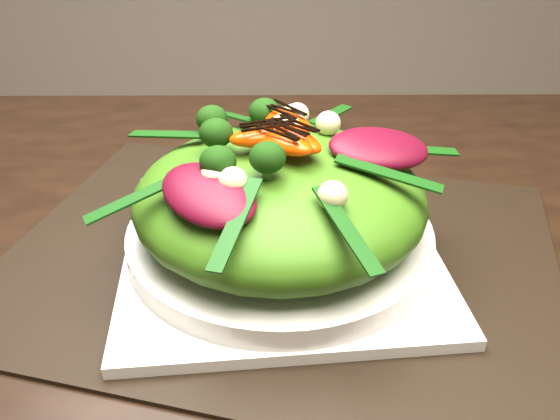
{
  "coord_description": "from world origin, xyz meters",
  "views": [
    {
      "loc": [
        -0.09,
        -0.34,
        1.05
      ],
      "look_at": [
        -0.09,
        0.07,
        0.8
      ],
      "focal_mm": 38.0,
      "sensor_mm": 36.0,
      "label": 1
    }
  ],
  "objects_px": {
    "placemat": "(280,255)",
    "orange_segment": "(257,130)",
    "salad_bowl": "(280,235)",
    "dining_table": "(393,329)",
    "lettuce_mound": "(280,197)",
    "plate_base": "(280,249)"
  },
  "relations": [
    {
      "from": "placemat",
      "to": "orange_segment",
      "type": "height_order",
      "value": "orange_segment"
    },
    {
      "from": "placemat",
      "to": "salad_bowl",
      "type": "relative_size",
      "value": 1.81
    },
    {
      "from": "dining_table",
      "to": "placemat",
      "type": "distance_m",
      "value": 0.11
    },
    {
      "from": "lettuce_mound",
      "to": "orange_segment",
      "type": "relative_size",
      "value": 4.08
    },
    {
      "from": "dining_table",
      "to": "plate_base",
      "type": "distance_m",
      "value": 0.11
    },
    {
      "from": "orange_segment",
      "to": "lettuce_mound",
      "type": "bearing_deg",
      "value": -54.56
    },
    {
      "from": "salad_bowl",
      "to": "orange_segment",
      "type": "distance_m",
      "value": 0.09
    },
    {
      "from": "plate_base",
      "to": "placemat",
      "type": "bearing_deg",
      "value": 90.0
    },
    {
      "from": "placemat",
      "to": "dining_table",
      "type": "bearing_deg",
      "value": -37.57
    },
    {
      "from": "dining_table",
      "to": "placemat",
      "type": "height_order",
      "value": "dining_table"
    },
    {
      "from": "dining_table",
      "to": "orange_segment",
      "type": "distance_m",
      "value": 0.19
    },
    {
      "from": "lettuce_mound",
      "to": "orange_segment",
      "type": "xyz_separation_m",
      "value": [
        -0.02,
        0.03,
        0.05
      ]
    },
    {
      "from": "placemat",
      "to": "lettuce_mound",
      "type": "distance_m",
      "value": 0.06
    },
    {
      "from": "dining_table",
      "to": "placemat",
      "type": "xyz_separation_m",
      "value": [
        -0.09,
        0.07,
        0.02
      ]
    },
    {
      "from": "salad_bowl",
      "to": "orange_segment",
      "type": "height_order",
      "value": "orange_segment"
    },
    {
      "from": "lettuce_mound",
      "to": "plate_base",
      "type": "bearing_deg",
      "value": -90.0
    },
    {
      "from": "dining_table",
      "to": "salad_bowl",
      "type": "height_order",
      "value": "dining_table"
    },
    {
      "from": "orange_segment",
      "to": "salad_bowl",
      "type": "bearing_deg",
      "value": -54.56
    },
    {
      "from": "placemat",
      "to": "salad_bowl",
      "type": "xyz_separation_m",
      "value": [
        0.0,
        -0.0,
        0.02
      ]
    },
    {
      "from": "lettuce_mound",
      "to": "orange_segment",
      "type": "bearing_deg",
      "value": 125.44
    },
    {
      "from": "dining_table",
      "to": "orange_segment",
      "type": "height_order",
      "value": "dining_table"
    },
    {
      "from": "plate_base",
      "to": "orange_segment",
      "type": "xyz_separation_m",
      "value": [
        -0.02,
        0.03,
        0.1
      ]
    }
  ]
}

